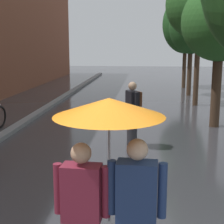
{
  "coord_description": "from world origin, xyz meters",
  "views": [
    {
      "loc": [
        0.76,
        -2.45,
        2.57
      ],
      "look_at": [
        0.17,
        3.72,
        1.35
      ],
      "focal_mm": 54.55,
      "sensor_mm": 36.0,
      "label": 1
    }
  ],
  "objects": [
    {
      "name": "street_tree_4",
      "position": [
        3.06,
        15.38,
        3.53
      ],
      "size": [
        2.23,
        2.23,
        4.98
      ],
      "color": "#473323",
      "rests_on": "ground"
    },
    {
      "name": "street_tree_5",
      "position": [
        3.15,
        18.64,
        3.79
      ],
      "size": [
        2.76,
        2.76,
        5.53
      ],
      "color": "#473323",
      "rests_on": "ground"
    },
    {
      "name": "street_tree_3",
      "position": [
        2.97,
        12.4,
        4.21
      ],
      "size": [
        2.8,
        2.8,
        5.65
      ],
      "color": "#473323",
      "rests_on": "ground"
    },
    {
      "name": "pedestrian_walking_midground",
      "position": [
        0.48,
        5.93,
        0.9
      ],
      "size": [
        0.43,
        0.54,
        1.68
      ],
      "color": "#2D2D33",
      "rests_on": "ground"
    },
    {
      "name": "kerb_strip",
      "position": [
        -3.2,
        10.0,
        0.06
      ],
      "size": [
        0.3,
        36.0,
        0.12
      ],
      "primitive_type": "cube",
      "color": "slate",
      "rests_on": "ground"
    },
    {
      "name": "couple_under_umbrella",
      "position": [
        0.43,
        0.73,
        1.37
      ],
      "size": [
        1.15,
        1.09,
        2.08
      ],
      "color": "#1E233D",
      "rests_on": "ground"
    },
    {
      "name": "street_tree_2",
      "position": [
        3.02,
        8.46,
        3.24
      ],
      "size": [
        2.35,
        2.35,
        4.47
      ],
      "color": "#473323",
      "rests_on": "ground"
    }
  ]
}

